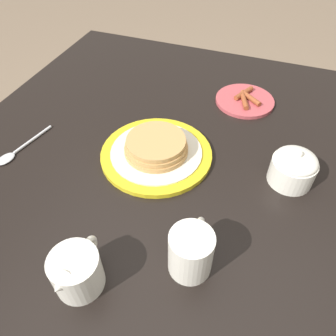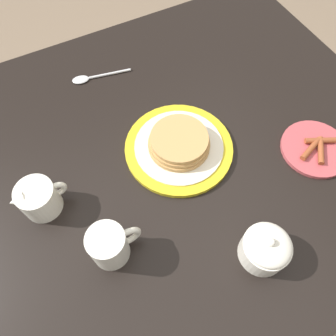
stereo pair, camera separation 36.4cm
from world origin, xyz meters
name	(u,v)px [view 2 (the right image)]	position (x,y,z in m)	size (l,w,h in m)	color
ground_plane	(169,243)	(0.00, 0.00, 0.00)	(8.00, 8.00, 0.00)	#7A6651
dining_table	(170,176)	(0.00, 0.00, 0.65)	(1.20, 1.00, 0.78)	black
pancake_plate	(179,145)	(0.02, -0.01, 0.80)	(0.26, 0.26, 0.05)	gold
side_plate_bacon	(315,148)	(0.32, -0.16, 0.78)	(0.17, 0.17, 0.02)	#B2474C
coffee_mug	(110,245)	(-0.22, -0.17, 0.82)	(0.11, 0.08, 0.09)	silver
creamer_pitcher	(39,199)	(-0.32, 0.00, 0.82)	(0.12, 0.08, 0.09)	silver
sugar_bowl	(266,248)	(0.05, -0.31, 0.82)	(0.10, 0.10, 0.09)	silver
spoon	(90,78)	(-0.09, 0.32, 0.78)	(0.17, 0.05, 0.01)	silver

